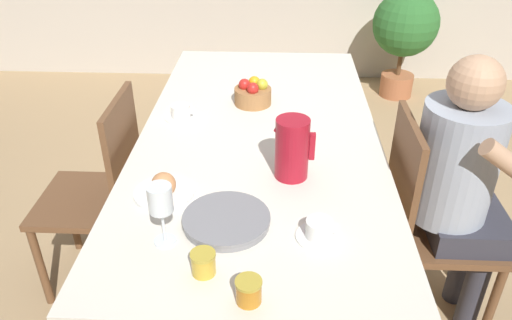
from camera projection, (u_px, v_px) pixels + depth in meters
ground_plane at (259, 265)px, 2.48m from camera, size 20.00×20.00×0.00m
dining_table at (259, 151)px, 2.14m from camera, size 0.99×2.01×0.75m
chair_person_side at (426, 220)px, 2.00m from camera, size 0.42×0.42×0.93m
chair_opposite at (102, 191)px, 2.17m from camera, size 0.42×0.42×0.93m
person_seated at (461, 180)px, 1.87m from camera, size 0.39×0.41×1.19m
red_pitcher at (292, 148)px, 1.75m from camera, size 0.15×0.12×0.23m
wine_glass_water at (160, 201)px, 1.43m from camera, size 0.07×0.07×0.20m
teacup_near_person at (319, 231)px, 1.50m from camera, size 0.14×0.14×0.06m
teacup_across at (181, 113)px, 2.19m from camera, size 0.14×0.14×0.06m
serving_tray at (226, 220)px, 1.57m from camera, size 0.28×0.28×0.03m
bread_plate at (164, 188)px, 1.70m from camera, size 0.21×0.21×0.08m
jam_jar_amber at (203, 262)px, 1.37m from camera, size 0.07×0.07×0.07m
jam_jar_red at (249, 290)px, 1.28m from camera, size 0.07×0.07×0.07m
fruit_bowl at (253, 94)px, 2.31m from camera, size 0.17×0.17×0.12m
potted_plant at (405, 29)px, 3.96m from camera, size 0.52×0.52×0.87m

